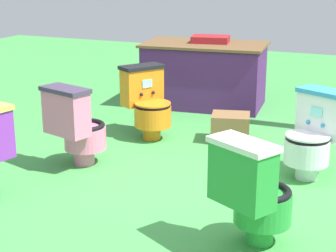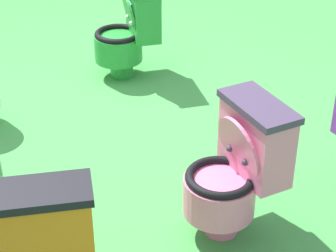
# 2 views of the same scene
# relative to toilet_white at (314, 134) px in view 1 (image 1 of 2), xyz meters

# --- Properties ---
(ground) EXTENTS (14.00, 14.00, 0.00)m
(ground) POSITION_rel_toilet_white_xyz_m (-0.81, -0.70, -0.37)
(ground) COLOR #429947
(toilet_white) EXTENTS (0.57, 0.62, 0.73)m
(toilet_white) POSITION_rel_toilet_white_xyz_m (0.00, 0.00, 0.00)
(toilet_white) COLOR white
(toilet_white) RESTS_ON ground
(toilet_pink) EXTENTS (0.52, 0.58, 0.73)m
(toilet_pink) POSITION_rel_toilet_white_xyz_m (-1.93, -0.57, 0.00)
(toilet_pink) COLOR pink
(toilet_pink) RESTS_ON ground
(toilet_green) EXTENTS (0.59, 0.62, 0.73)m
(toilet_green) POSITION_rel_toilet_white_xyz_m (-0.15, -1.37, 0.00)
(toilet_green) COLOR green
(toilet_green) RESTS_ON ground
(toilet_orange) EXTENTS (0.63, 0.60, 0.73)m
(toilet_orange) POSITION_rel_toilet_white_xyz_m (-1.71, 0.43, 0.00)
(toilet_orange) COLOR orange
(toilet_orange) RESTS_ON ground
(vendor_table) EXTENTS (1.54, 1.01, 0.85)m
(vendor_table) POSITION_rel_toilet_white_xyz_m (-1.63, 1.87, 0.02)
(vendor_table) COLOR #4C2360
(vendor_table) RESTS_ON ground
(small_crate) EXTENTS (0.44, 0.40, 0.28)m
(small_crate) POSITION_rel_toilet_white_xyz_m (-0.91, 0.64, -0.23)
(small_crate) COLOR brown
(small_crate) RESTS_ON ground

